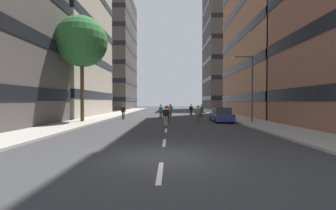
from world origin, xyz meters
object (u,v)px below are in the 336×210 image
Objects in this scene: parked_car_near at (221,115)px; skater_2 at (161,110)px; street_tree_near at (82,42)px; skater_1 at (191,109)px; skater_7 at (166,115)px; streetlamp_right at (248,81)px; skater_0 at (198,113)px; skater_3 at (170,110)px; skater_4 at (123,111)px; skater_6 at (201,110)px; skater_8 at (171,109)px; skater_5 at (167,114)px.

parked_car_near is 8.15m from skater_2.
street_tree_near reaches higher than skater_1.
skater_7 is at bearing -23.79° from street_tree_near.
street_tree_near reaches higher than streetlamp_right.
skater_2 and skater_7 have the same top height.
skater_0 is 1.00× the size of skater_3.
skater_0 is 9.74m from skater_4.
skater_6 and skater_8 have the same top height.
skater_3 is at bearing 88.12° from skater_7.
skater_0 is (11.80, -0.81, -7.26)m from street_tree_near.
skater_8 is (-7.60, 11.75, -3.15)m from streetlamp_right.
skater_6 is 1.00× the size of skater_7.
parked_car_near is at bearing -46.92° from skater_3.
skater_2 is 9.46m from skater_7.
skater_7 and skater_8 have the same top height.
skater_8 is (5.75, 6.79, 0.00)m from skater_4.
skater_4 is 8.90m from skater_8.
skater_0 reaches higher than parked_car_near.
skater_6 is at bearing -37.92° from skater_8.
skater_6 is at bearing 29.90° from street_tree_near.
skater_0 is 11.99m from skater_8.
skater_7 is (0.82, -9.42, -0.03)m from skater_2.
skater_7 reaches higher than parked_car_near.
skater_1 is at bearing 55.22° from skater_3.
skater_8 is at bearing 88.21° from skater_5.
skater_3 is 4.20m from skater_8.
skater_5 is 1.00× the size of skater_8.
skater_3 is at bearing 43.10° from skater_2.
skater_1 is 1.00× the size of skater_3.
street_tree_near is at bearing 171.26° from skater_5.
skater_3 is (-7.72, 7.56, -3.12)m from streetlamp_right.
skater_4 is 1.00× the size of skater_7.
streetlamp_right is at bearing -0.68° from skater_0.
skater_6 is 12.36m from skater_7.
skater_3 is (-2.79, 7.50, 0.00)m from skater_0.
skater_2 is at bearing 144.35° from parked_car_near.
skater_4 is at bearing 50.38° from street_tree_near.
parked_car_near is 2.47× the size of skater_5.
skater_3 is at bearing -124.78° from skater_1.
parked_car_near is 2.47× the size of skater_1.
skater_1 is at bearing 74.69° from skater_5.
skater_1 is at bearing 7.76° from skater_8.
skater_4 is at bearing 149.77° from skater_0.
streetlamp_right is 8.59m from skater_5.
streetlamp_right reaches higher than skater_1.
skater_1 is 7.18m from skater_2.
skater_8 is (1.29, 5.28, -0.03)m from skater_2.
skater_0 is 1.00× the size of skater_8.
skater_2 is at bearing -159.40° from skater_6.
skater_8 is at bearing 88.17° from skater_7.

